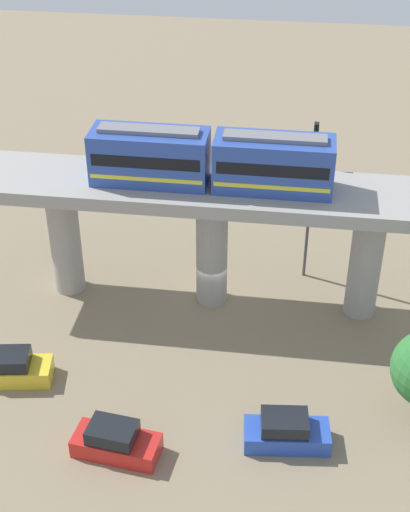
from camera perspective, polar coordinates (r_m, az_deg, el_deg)
ground_plane at (r=47.03m, az=0.50°, el=-3.26°), size 120.00×120.00×0.00m
viaduct at (r=43.65m, az=0.54°, el=3.11°), size 5.20×28.00×8.12m
train at (r=41.94m, az=0.47°, el=7.33°), size 2.64×13.55×3.24m
parked_car_yellow at (r=42.28m, az=-14.51°, el=-8.29°), size 2.44×4.43×1.76m
parked_car_red at (r=37.53m, az=-6.84°, el=-13.85°), size 2.29×4.39×1.76m
parked_car_blue at (r=37.90m, az=6.19°, el=-13.19°), size 2.22×4.36×1.76m
signal_post at (r=46.44m, az=8.03°, el=4.52°), size 0.44×0.28×10.72m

